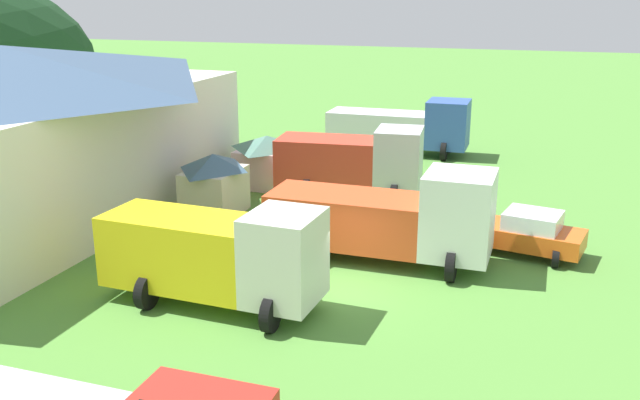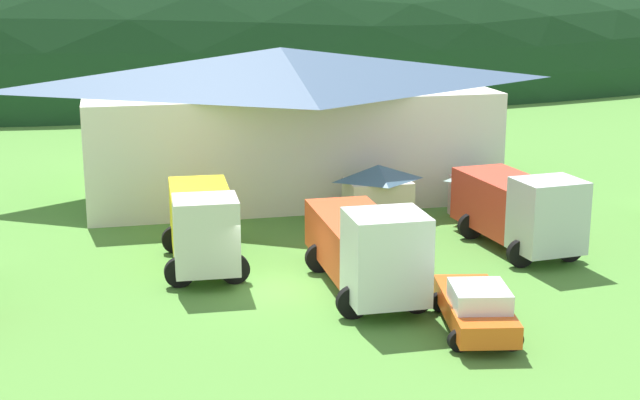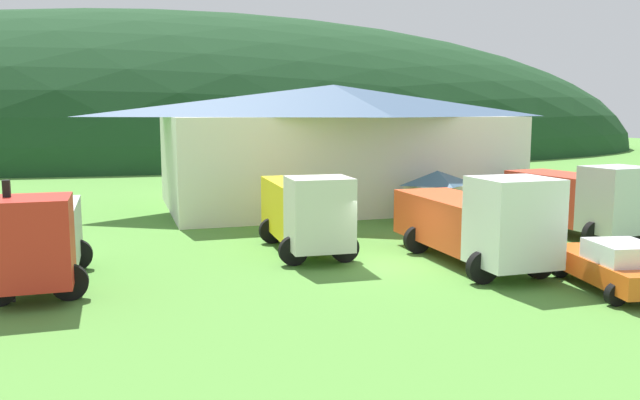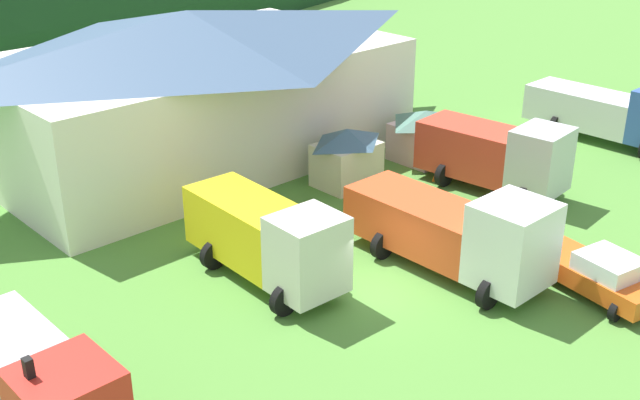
{
  "view_description": "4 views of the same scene",
  "coord_description": "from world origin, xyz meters",
  "px_view_note": "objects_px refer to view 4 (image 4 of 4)",
  "views": [
    {
      "loc": [
        -20.02,
        -6.29,
        9.49
      ],
      "look_at": [
        2.87,
        1.47,
        2.18
      ],
      "focal_mm": 39.19,
      "sensor_mm": 36.0,
      "label": 1
    },
    {
      "loc": [
        -5.34,
        -31.01,
        11.25
      ],
      "look_at": [
        2.88,
        4.58,
        2.0
      ],
      "focal_mm": 51.69,
      "sensor_mm": 36.0,
      "label": 2
    },
    {
      "loc": [
        -9.27,
        -21.55,
        5.66
      ],
      "look_at": [
        -1.31,
        3.54,
        2.04
      ],
      "focal_mm": 35.87,
      "sensor_mm": 36.0,
      "label": 3
    },
    {
      "loc": [
        -17.64,
        -16.34,
        14.23
      ],
      "look_at": [
        2.37,
        5.14,
        1.13
      ],
      "focal_mm": 44.12,
      "sensor_mm": 36.0,
      "label": 4
    }
  ],
  "objects_px": {
    "play_shed_pink": "(425,134)",
    "service_pickup_orange": "(597,273)",
    "traffic_cone_near_pickup": "(434,181)",
    "heavy_rig_white": "(457,231)",
    "depot_building": "(192,83)",
    "tow_truck_silver": "(497,154)",
    "play_shed_cream": "(347,156)",
    "flatbed_truck_yellow": "(268,237)",
    "box_truck_blue": "(613,112)",
    "crane_truck_red": "(37,388)"
  },
  "relations": [
    {
      "from": "depot_building",
      "to": "traffic_cone_near_pickup",
      "type": "height_order",
      "value": "depot_building"
    },
    {
      "from": "play_shed_cream",
      "to": "tow_truck_silver",
      "type": "relative_size",
      "value": 0.44
    },
    {
      "from": "play_shed_cream",
      "to": "service_pickup_orange",
      "type": "height_order",
      "value": "play_shed_cream"
    },
    {
      "from": "play_shed_pink",
      "to": "service_pickup_orange",
      "type": "relative_size",
      "value": 0.61
    },
    {
      "from": "depot_building",
      "to": "box_truck_blue",
      "type": "bearing_deg",
      "value": -37.69
    },
    {
      "from": "flatbed_truck_yellow",
      "to": "tow_truck_silver",
      "type": "relative_size",
      "value": 1.01
    },
    {
      "from": "depot_building",
      "to": "tow_truck_silver",
      "type": "height_order",
      "value": "depot_building"
    },
    {
      "from": "flatbed_truck_yellow",
      "to": "crane_truck_red",
      "type": "bearing_deg",
      "value": -73.14
    },
    {
      "from": "play_shed_cream",
      "to": "flatbed_truck_yellow",
      "type": "bearing_deg",
      "value": -152.06
    },
    {
      "from": "depot_building",
      "to": "play_shed_pink",
      "type": "xyz_separation_m",
      "value": [
        8.06,
        -8.24,
        -2.46
      ]
    },
    {
      "from": "box_truck_blue",
      "to": "service_pickup_orange",
      "type": "height_order",
      "value": "box_truck_blue"
    },
    {
      "from": "depot_building",
      "to": "tow_truck_silver",
      "type": "distance_m",
      "value": 15.08
    },
    {
      "from": "play_shed_cream",
      "to": "service_pickup_orange",
      "type": "bearing_deg",
      "value": -92.61
    },
    {
      "from": "heavy_rig_white",
      "to": "traffic_cone_near_pickup",
      "type": "xyz_separation_m",
      "value": [
        6.24,
        6.1,
        -1.7
      ]
    },
    {
      "from": "crane_truck_red",
      "to": "service_pickup_orange",
      "type": "bearing_deg",
      "value": 70.85
    },
    {
      "from": "box_truck_blue",
      "to": "play_shed_pink",
      "type": "bearing_deg",
      "value": -119.96
    },
    {
      "from": "play_shed_pink",
      "to": "traffic_cone_near_pickup",
      "type": "height_order",
      "value": "play_shed_pink"
    },
    {
      "from": "service_pickup_orange",
      "to": "crane_truck_red",
      "type": "bearing_deg",
      "value": -98.49
    },
    {
      "from": "flatbed_truck_yellow",
      "to": "traffic_cone_near_pickup",
      "type": "bearing_deg",
      "value": 101.47
    },
    {
      "from": "depot_building",
      "to": "heavy_rig_white",
      "type": "height_order",
      "value": "depot_building"
    },
    {
      "from": "play_shed_cream",
      "to": "service_pickup_orange",
      "type": "relative_size",
      "value": 0.59
    },
    {
      "from": "crane_truck_red",
      "to": "heavy_rig_white",
      "type": "bearing_deg",
      "value": 83.33
    },
    {
      "from": "depot_building",
      "to": "crane_truck_red",
      "type": "distance_m",
      "value": 21.3
    },
    {
      "from": "heavy_rig_white",
      "to": "play_shed_pink",
      "type": "bearing_deg",
      "value": 135.75
    },
    {
      "from": "play_shed_cream",
      "to": "box_truck_blue",
      "type": "distance_m",
      "value": 15.34
    },
    {
      "from": "flatbed_truck_yellow",
      "to": "play_shed_cream",
      "type": "bearing_deg",
      "value": 120.27
    },
    {
      "from": "service_pickup_orange",
      "to": "traffic_cone_near_pickup",
      "type": "distance_m",
      "value": 11.1
    },
    {
      "from": "service_pickup_orange",
      "to": "flatbed_truck_yellow",
      "type": "bearing_deg",
      "value": -127.3
    },
    {
      "from": "tow_truck_silver",
      "to": "traffic_cone_near_pickup",
      "type": "distance_m",
      "value": 3.32
    },
    {
      "from": "tow_truck_silver",
      "to": "service_pickup_orange",
      "type": "distance_m",
      "value": 9.39
    },
    {
      "from": "play_shed_cream",
      "to": "crane_truck_red",
      "type": "relative_size",
      "value": 0.46
    },
    {
      "from": "flatbed_truck_yellow",
      "to": "service_pickup_orange",
      "type": "relative_size",
      "value": 1.37
    },
    {
      "from": "tow_truck_silver",
      "to": "heavy_rig_white",
      "type": "bearing_deg",
      "value": -70.43
    },
    {
      "from": "tow_truck_silver",
      "to": "play_shed_cream",
      "type": "bearing_deg",
      "value": -144.6
    },
    {
      "from": "play_shed_cream",
      "to": "play_shed_pink",
      "type": "bearing_deg",
      "value": -3.43
    },
    {
      "from": "flatbed_truck_yellow",
      "to": "tow_truck_silver",
      "type": "xyz_separation_m",
      "value": [
        12.79,
        -0.67,
        0.03
      ]
    },
    {
      "from": "crane_truck_red",
      "to": "box_truck_blue",
      "type": "distance_m",
      "value": 32.41
    },
    {
      "from": "heavy_rig_white",
      "to": "depot_building",
      "type": "bearing_deg",
      "value": 179.79
    },
    {
      "from": "traffic_cone_near_pickup",
      "to": "crane_truck_red",
      "type": "bearing_deg",
      "value": -168.38
    },
    {
      "from": "service_pickup_orange",
      "to": "traffic_cone_near_pickup",
      "type": "height_order",
      "value": "service_pickup_orange"
    },
    {
      "from": "flatbed_truck_yellow",
      "to": "traffic_cone_near_pickup",
      "type": "xyz_separation_m",
      "value": [
        11.58,
        1.86,
        -1.74
      ]
    },
    {
      "from": "service_pickup_orange",
      "to": "traffic_cone_near_pickup",
      "type": "relative_size",
      "value": 9.02
    },
    {
      "from": "box_truck_blue",
      "to": "traffic_cone_near_pickup",
      "type": "relative_size",
      "value": 14.68
    },
    {
      "from": "box_truck_blue",
      "to": "heavy_rig_white",
      "type": "bearing_deg",
      "value": -80.37
    },
    {
      "from": "flatbed_truck_yellow",
      "to": "box_truck_blue",
      "type": "height_order",
      "value": "box_truck_blue"
    },
    {
      "from": "play_shed_pink",
      "to": "depot_building",
      "type": "bearing_deg",
      "value": 134.38
    },
    {
      "from": "depot_building",
      "to": "play_shed_pink",
      "type": "height_order",
      "value": "depot_building"
    },
    {
      "from": "service_pickup_orange",
      "to": "tow_truck_silver",
      "type": "bearing_deg",
      "value": 157.67
    },
    {
      "from": "play_shed_cream",
      "to": "flatbed_truck_yellow",
      "type": "xyz_separation_m",
      "value": [
        -8.31,
        -4.41,
        0.34
      ]
    },
    {
      "from": "play_shed_cream",
      "to": "service_pickup_orange",
      "type": "xyz_separation_m",
      "value": [
        -0.59,
        -12.92,
        -0.57
      ]
    }
  ]
}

